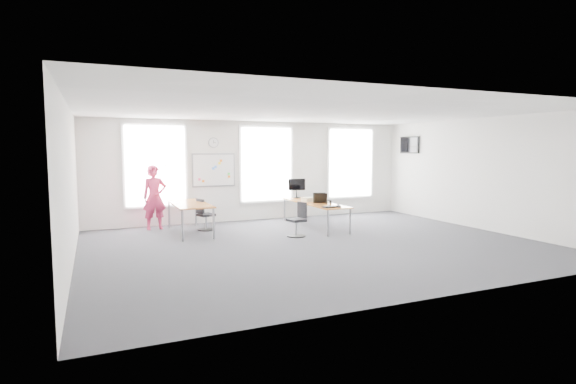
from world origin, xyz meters
name	(u,v)px	position (x,y,z in m)	size (l,w,h in m)	color
floor	(316,244)	(0.00, 0.00, 0.00)	(10.00, 10.00, 0.00)	#2B2B31
ceiling	(317,111)	(0.00, 0.00, 3.00)	(10.00, 10.00, 0.00)	white
wall_back	(257,171)	(0.00, 4.00, 1.50)	(10.00, 10.00, 0.00)	white
wall_front	(444,195)	(0.00, -4.00, 1.50)	(10.00, 10.00, 0.00)	white
wall_left	(69,186)	(-5.00, 0.00, 1.50)	(10.00, 10.00, 0.00)	white
wall_right	(482,174)	(5.00, 0.00, 1.50)	(10.00, 10.00, 0.00)	white
window_left	(156,166)	(-3.00, 3.97, 1.70)	(1.60, 0.06, 2.20)	silver
window_mid	(266,164)	(0.30, 3.97, 1.70)	(1.60, 0.06, 2.20)	silver
window_right	(350,163)	(3.30, 3.97, 1.70)	(1.60, 0.06, 2.20)	silver
desk_right	(315,204)	(1.00, 2.07, 0.65)	(0.76, 2.86, 0.69)	#A94C24
desk_left	(190,206)	(-2.36, 2.53, 0.72)	(0.86, 2.14, 0.78)	#A94C24
chair_right	(298,221)	(0.02, 1.03, 0.37)	(0.45, 0.45, 0.85)	black
chair_left	(204,216)	(-1.92, 2.79, 0.37)	(0.49, 0.48, 0.85)	black
person	(155,197)	(-3.11, 3.47, 0.87)	(0.63, 0.42, 1.74)	#C72D56
whiteboard	(214,170)	(-1.35, 3.97, 1.55)	(1.20, 0.03, 0.90)	white
wall_clock	(213,143)	(-1.35, 3.97, 2.35)	(0.30, 0.30, 0.04)	gray
tv	(410,145)	(4.95, 3.00, 2.30)	(0.06, 0.90, 0.55)	black
keyboard	(331,207)	(0.88, 0.89, 0.71)	(0.49, 0.17, 0.02)	black
mouse	(338,205)	(1.20, 1.08, 0.72)	(0.08, 0.13, 0.05)	black
lens_cap	(330,205)	(1.07, 1.30, 0.70)	(0.06, 0.06, 0.01)	black
headphones	(328,202)	(1.19, 1.62, 0.74)	(0.16, 0.09, 0.09)	black
laptop_sleeve	(320,198)	(1.05, 1.84, 0.83)	(0.35, 0.29, 0.28)	black
paper_stack	(308,199)	(0.94, 2.33, 0.75)	(0.33, 0.25, 0.11)	beige
monitor	(297,186)	(1.01, 3.27, 1.04)	(0.52, 0.21, 0.58)	black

